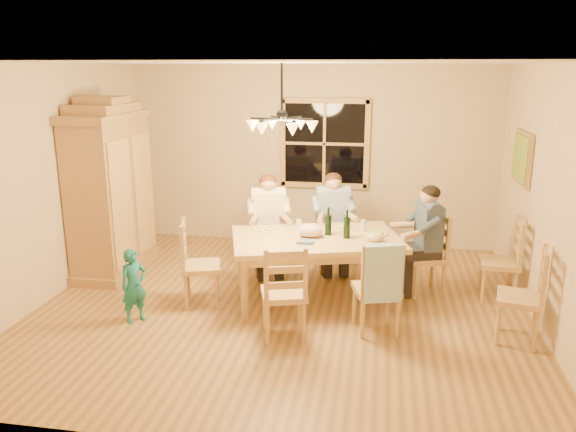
% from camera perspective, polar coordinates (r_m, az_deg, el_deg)
% --- Properties ---
extents(floor, '(5.50, 5.50, 0.00)m').
position_cam_1_polar(floor, '(6.51, -0.58, -9.17)').
color(floor, brown).
rests_on(floor, ground).
extents(ceiling, '(5.50, 5.00, 0.02)m').
position_cam_1_polar(ceiling, '(5.95, -0.65, 15.32)').
color(ceiling, white).
rests_on(ceiling, wall_back).
extents(wall_back, '(5.50, 0.02, 2.70)m').
position_cam_1_polar(wall_back, '(8.52, 2.38, 6.08)').
color(wall_back, beige).
rests_on(wall_back, floor).
extents(wall_left, '(0.02, 5.00, 2.70)m').
position_cam_1_polar(wall_left, '(7.10, -23.05, 3.10)').
color(wall_left, beige).
rests_on(wall_left, floor).
extents(wall_right, '(0.02, 5.00, 2.70)m').
position_cam_1_polar(wall_right, '(6.23, 25.14, 1.36)').
color(wall_right, beige).
rests_on(wall_right, floor).
extents(window, '(1.30, 0.06, 1.30)m').
position_cam_1_polar(window, '(8.43, 3.72, 7.35)').
color(window, black).
rests_on(window, wall_back).
extents(painting, '(0.06, 0.78, 0.64)m').
position_cam_1_polar(painting, '(7.32, 22.68, 5.46)').
color(painting, '#A78448').
rests_on(painting, wall_right).
extents(chandelier, '(0.77, 0.68, 0.71)m').
position_cam_1_polar(chandelier, '(5.97, -0.63, 9.33)').
color(chandelier, black).
rests_on(chandelier, ceiling).
extents(armoire, '(0.66, 1.40, 2.30)m').
position_cam_1_polar(armoire, '(7.69, -17.53, 2.20)').
color(armoire, '#A78448').
rests_on(armoire, floor).
extents(dining_table, '(2.16, 1.66, 0.76)m').
position_cam_1_polar(dining_table, '(6.51, 2.87, -2.95)').
color(dining_table, tan).
rests_on(dining_table, floor).
extents(chair_far_left, '(0.54, 0.53, 0.99)m').
position_cam_1_polar(chair_far_left, '(7.42, -1.97, -3.60)').
color(chair_far_left, tan).
rests_on(chair_far_left, floor).
extents(chair_far_right, '(0.54, 0.53, 0.99)m').
position_cam_1_polar(chair_far_right, '(7.53, 4.49, -3.35)').
color(chair_far_right, tan).
rests_on(chair_far_right, floor).
extents(chair_near_left, '(0.54, 0.53, 0.99)m').
position_cam_1_polar(chair_near_left, '(5.75, -0.43, -9.29)').
color(chair_near_left, tan).
rests_on(chair_near_left, floor).
extents(chair_near_right, '(0.54, 0.53, 0.99)m').
position_cam_1_polar(chair_near_right, '(5.92, 8.90, -8.74)').
color(chair_near_right, tan).
rests_on(chair_near_right, floor).
extents(chair_end_left, '(0.53, 0.54, 0.99)m').
position_cam_1_polar(chair_end_left, '(6.55, -8.75, -6.33)').
color(chair_end_left, tan).
rests_on(chair_end_left, floor).
extents(chair_end_right, '(0.53, 0.54, 0.99)m').
position_cam_1_polar(chair_end_right, '(6.97, 13.69, -5.29)').
color(chair_end_right, tan).
rests_on(chair_end_right, floor).
extents(adult_woman, '(0.48, 0.51, 0.87)m').
position_cam_1_polar(adult_woman, '(7.27, -2.01, 0.43)').
color(adult_woman, beige).
rests_on(adult_woman, floor).
extents(adult_plaid_man, '(0.48, 0.51, 0.87)m').
position_cam_1_polar(adult_plaid_man, '(7.38, 4.57, 0.62)').
color(adult_plaid_man, '#385F9C').
rests_on(adult_plaid_man, floor).
extents(adult_slate_man, '(0.51, 0.48, 0.87)m').
position_cam_1_polar(adult_slate_man, '(6.80, 13.97, -1.03)').
color(adult_slate_man, '#3C4860').
rests_on(adult_slate_man, floor).
extents(towel, '(0.39, 0.20, 0.58)m').
position_cam_1_polar(towel, '(5.60, 9.58, -5.78)').
color(towel, '#97BBCD').
rests_on(towel, chair_near_right).
extents(wine_bottle_a, '(0.08, 0.08, 0.33)m').
position_cam_1_polar(wine_bottle_a, '(6.52, 4.12, -0.53)').
color(wine_bottle_a, black).
rests_on(wine_bottle_a, dining_table).
extents(wine_bottle_b, '(0.08, 0.08, 0.33)m').
position_cam_1_polar(wine_bottle_b, '(6.42, 6.00, -0.83)').
color(wine_bottle_b, black).
rests_on(wine_bottle_b, dining_table).
extents(plate_woman, '(0.26, 0.26, 0.02)m').
position_cam_1_polar(plate_woman, '(6.70, -1.66, -1.46)').
color(plate_woman, white).
rests_on(plate_woman, dining_table).
extents(plate_plaid, '(0.26, 0.26, 0.02)m').
position_cam_1_polar(plate_plaid, '(6.81, 5.13, -1.24)').
color(plate_plaid, white).
rests_on(plate_plaid, dining_table).
extents(plate_slate, '(0.26, 0.26, 0.02)m').
position_cam_1_polar(plate_slate, '(6.63, 8.90, -1.82)').
color(plate_slate, white).
rests_on(plate_slate, dining_table).
extents(wine_glass_a, '(0.06, 0.06, 0.14)m').
position_cam_1_polar(wine_glass_a, '(6.70, 1.12, -0.93)').
color(wine_glass_a, silver).
rests_on(wine_glass_a, dining_table).
extents(wine_glass_b, '(0.06, 0.06, 0.14)m').
position_cam_1_polar(wine_glass_b, '(6.73, 7.64, -0.98)').
color(wine_glass_b, silver).
rests_on(wine_glass_b, dining_table).
extents(cap, '(0.20, 0.20, 0.11)m').
position_cam_1_polar(cap, '(6.34, 8.82, -2.17)').
color(cap, tan).
rests_on(cap, dining_table).
extents(napkin, '(0.21, 0.18, 0.03)m').
position_cam_1_polar(napkin, '(6.25, 1.78, -2.63)').
color(napkin, slate).
rests_on(napkin, dining_table).
extents(cloth_bundle, '(0.28, 0.22, 0.15)m').
position_cam_1_polar(cloth_bundle, '(6.46, 2.30, -1.48)').
color(cloth_bundle, tan).
rests_on(cloth_bundle, dining_table).
extents(child, '(0.34, 0.35, 0.81)m').
position_cam_1_polar(child, '(6.23, -15.38, -6.85)').
color(child, '#1A6F77').
rests_on(child, floor).
extents(chair_spare_front, '(0.50, 0.52, 0.99)m').
position_cam_1_polar(chair_spare_front, '(6.09, 22.31, -9.04)').
color(chair_spare_front, tan).
rests_on(chair_spare_front, floor).
extents(chair_spare_back, '(0.44, 0.46, 0.99)m').
position_cam_1_polar(chair_spare_back, '(7.04, 20.52, -5.61)').
color(chair_spare_back, tan).
rests_on(chair_spare_back, floor).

